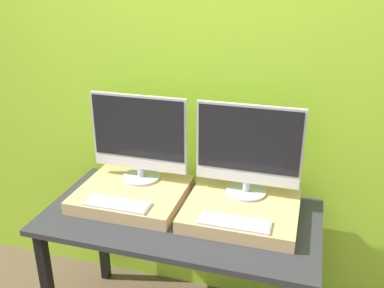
% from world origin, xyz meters
% --- Properties ---
extents(wall_back, '(8.00, 0.04, 2.60)m').
position_xyz_m(wall_back, '(0.00, 0.79, 1.30)').
color(wall_back, '#9ED12D').
rests_on(wall_back, ground_plane).
extents(workbench, '(1.41, 0.72, 0.79)m').
position_xyz_m(workbench, '(0.00, 0.36, 0.70)').
color(workbench, '#2D2D33').
rests_on(workbench, ground_plane).
extents(wooden_riser_left, '(0.57, 0.50, 0.07)m').
position_xyz_m(wooden_riser_left, '(-0.30, 0.43, 0.83)').
color(wooden_riser_left, tan).
rests_on(wooden_riser_left, workbench).
extents(monitor_left, '(0.55, 0.21, 0.49)m').
position_xyz_m(monitor_left, '(-0.30, 0.56, 1.11)').
color(monitor_left, '#B2B2B7').
rests_on(monitor_left, wooden_riser_left).
extents(keyboard_left, '(0.34, 0.11, 0.01)m').
position_xyz_m(keyboard_left, '(-0.30, 0.25, 0.87)').
color(keyboard_left, silver).
rests_on(keyboard_left, wooden_riser_left).
extents(wooden_riser_right, '(0.57, 0.50, 0.07)m').
position_xyz_m(wooden_riser_right, '(0.30, 0.43, 0.83)').
color(wooden_riser_right, tan).
rests_on(wooden_riser_right, workbench).
extents(monitor_right, '(0.55, 0.21, 0.49)m').
position_xyz_m(monitor_right, '(0.30, 0.56, 1.11)').
color(monitor_right, '#B2B2B7').
rests_on(monitor_right, wooden_riser_right).
extents(keyboard_right, '(0.34, 0.11, 0.01)m').
position_xyz_m(keyboard_right, '(0.30, 0.25, 0.87)').
color(keyboard_right, silver).
rests_on(keyboard_right, wooden_riser_right).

